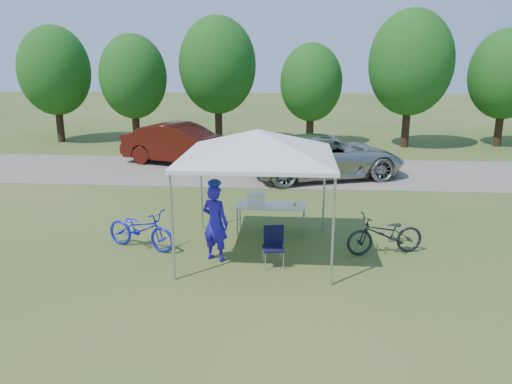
% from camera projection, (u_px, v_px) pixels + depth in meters
% --- Properties ---
extents(ground, '(100.00, 100.00, 0.00)m').
position_uv_depth(ground, '(258.00, 253.00, 10.98)').
color(ground, '#2D5119').
rests_on(ground, ground).
extents(gravel_strip, '(24.00, 5.00, 0.02)m').
position_uv_depth(gravel_strip, '(273.00, 172.00, 18.67)').
color(gravel_strip, gray).
rests_on(gravel_strip, ground).
extents(canopy, '(4.53, 4.53, 3.00)m').
position_uv_depth(canopy, '(258.00, 133.00, 10.29)').
color(canopy, '#A5A5AA').
rests_on(canopy, ground).
extents(treeline, '(24.89, 4.28, 6.30)m').
position_uv_depth(treeline, '(273.00, 71.00, 23.59)').
color(treeline, '#382314').
rests_on(treeline, ground).
extents(folding_table, '(1.69, 0.70, 0.69)m').
position_uv_depth(folding_table, '(271.00, 206.00, 12.11)').
color(folding_table, white).
rests_on(folding_table, ground).
extents(folding_chair, '(0.49, 0.50, 0.82)m').
position_uv_depth(folding_chair, '(273.00, 243.00, 10.24)').
color(folding_chair, black).
rests_on(folding_chair, ground).
extents(cooler, '(0.43, 0.30, 0.31)m').
position_uv_depth(cooler, '(256.00, 198.00, 12.09)').
color(cooler, white).
rests_on(cooler, folding_table).
extents(ice_cream_cup, '(0.08, 0.08, 0.06)m').
position_uv_depth(ice_cream_cup, '(295.00, 205.00, 12.00)').
color(ice_cream_cup, gold).
rests_on(ice_cream_cup, folding_table).
extents(cyclist, '(0.71, 0.60, 1.64)m').
position_uv_depth(cyclist, '(215.00, 223.00, 10.40)').
color(cyclist, '#2216B5').
rests_on(cyclist, ground).
extents(bike_blue, '(1.83, 1.16, 0.91)m').
position_uv_depth(bike_blue, '(141.00, 229.00, 11.12)').
color(bike_blue, '#171BCC').
rests_on(bike_blue, ground).
extents(bike_dark, '(1.82, 1.01, 0.91)m').
position_uv_depth(bike_dark, '(385.00, 234.00, 10.80)').
color(bike_dark, black).
rests_on(bike_dark, ground).
extents(minivan, '(6.00, 4.12, 1.52)m').
position_uv_depth(minivan, '(326.00, 156.00, 17.61)').
color(minivan, '#ACACA8').
rests_on(minivan, gravel_strip).
extents(sedan, '(5.16, 3.15, 1.61)m').
position_uv_depth(sedan, '(182.00, 144.00, 19.80)').
color(sedan, '#4A130C').
rests_on(sedan, gravel_strip).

